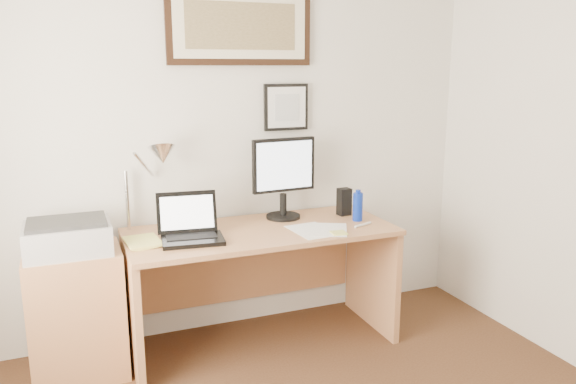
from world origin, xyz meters
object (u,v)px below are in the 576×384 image
printer (68,237)px  book (126,244)px  water_bottle (358,207)px  laptop (191,230)px  side_cabinet (77,314)px  lcd_monitor (284,174)px  desk (257,262)px

printer → book: bearing=-11.6°
water_bottle → printer: water_bottle is taller
laptop → printer: size_ratio=0.83×
book → printer: bearing=168.4°
side_cabinet → printer: size_ratio=1.66×
lcd_monitor → printer: (-1.30, -0.15, -0.22)m
lcd_monitor → printer: 1.33m
book → laptop: 0.36m
water_bottle → lcd_monitor: size_ratio=0.35×
side_cabinet → water_bottle: bearing=-3.2°
side_cabinet → book: size_ratio=2.93×
laptop → printer: (-0.65, 0.08, 0.01)m
side_cabinet → desk: bearing=1.9°
desk → laptop: bearing=-163.2°
side_cabinet → lcd_monitor: bearing=5.9°
desk → laptop: laptop is taller
side_cabinet → book: bearing=-15.5°
side_cabinet → book: (0.28, -0.08, 0.39)m
desk → lcd_monitor: (0.22, 0.10, 0.53)m
laptop → lcd_monitor: (0.66, 0.23, 0.23)m
side_cabinet → water_bottle: (1.70, -0.09, 0.48)m
water_bottle → book: (-1.42, 0.02, -0.08)m
desk → laptop: 0.54m
side_cabinet → desk: 1.08m
water_bottle → lcd_monitor: (-0.42, 0.23, 0.20)m
side_cabinet → lcd_monitor: 1.46m
book → water_bottle: bearing=-0.7°
book → laptop: (0.35, -0.02, 0.05)m
water_bottle → book: size_ratio=0.73×
side_cabinet → water_bottle: size_ratio=4.04×
book → laptop: bearing=-3.1°
water_bottle → desk: bearing=168.4°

